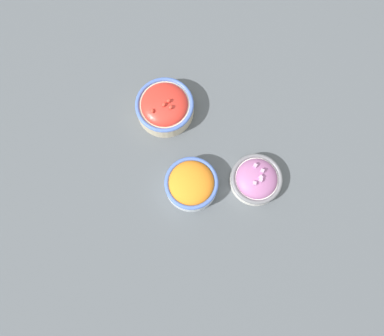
{
  "coord_description": "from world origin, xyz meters",
  "views": [
    {
      "loc": [
        -0.21,
        0.12,
        1.05
      ],
      "look_at": [
        0.0,
        0.0,
        0.03
      ],
      "focal_mm": 35.0,
      "sensor_mm": 36.0,
      "label": 1
    }
  ],
  "objects": [
    {
      "name": "ground_plane",
      "position": [
        0.0,
        0.0,
        0.0
      ],
      "size": [
        3.0,
        3.0,
        0.0
      ],
      "primitive_type": "plane",
      "color": "#4C5156"
    },
    {
      "name": "bowl_carrots",
      "position": [
        -0.04,
        0.02,
        0.04
      ],
      "size": [
        0.15,
        0.15,
        0.08
      ],
      "color": "silver",
      "rests_on": "ground_plane"
    },
    {
      "name": "bowl_red_onion",
      "position": [
        -0.11,
        -0.14,
        0.02
      ],
      "size": [
        0.14,
        0.14,
        0.06
      ],
      "color": "silver",
      "rests_on": "ground_plane"
    },
    {
      "name": "bowl_cherry_tomatoes",
      "position": [
        0.2,
        -0.02,
        0.04
      ],
      "size": [
        0.17,
        0.17,
        0.08
      ],
      "color": "beige",
      "rests_on": "ground_plane"
    }
  ]
}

